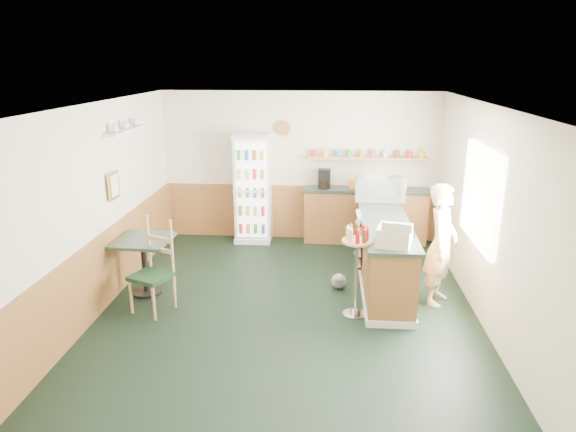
# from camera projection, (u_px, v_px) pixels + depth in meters

# --- Properties ---
(ground) EXTENTS (6.00, 6.00, 0.00)m
(ground) POSITION_uv_depth(u_px,v_px,m) (287.00, 310.00, 6.89)
(ground) COLOR black
(ground) RESTS_ON ground
(room_envelope) EXTENTS (5.04, 6.02, 2.72)m
(room_envelope) POSITION_uv_depth(u_px,v_px,m) (275.00, 186.00, 7.17)
(room_envelope) COLOR beige
(room_envelope) RESTS_ON ground
(service_counter) EXTENTS (0.68, 3.01, 1.01)m
(service_counter) POSITION_uv_depth(u_px,v_px,m) (382.00, 252.00, 7.68)
(service_counter) COLOR #94592F
(service_counter) RESTS_ON ground
(back_counter) EXTENTS (2.24, 0.42, 1.69)m
(back_counter) POSITION_uv_depth(u_px,v_px,m) (364.00, 213.00, 9.32)
(back_counter) COLOR #94592F
(back_counter) RESTS_ON ground
(drinks_fridge) EXTENTS (0.65, 0.54, 1.97)m
(drinks_fridge) POSITION_uv_depth(u_px,v_px,m) (253.00, 189.00, 9.28)
(drinks_fridge) COLOR silver
(drinks_fridge) RESTS_ON ground
(display_case) EXTENTS (0.79, 0.41, 0.45)m
(display_case) POSITION_uv_depth(u_px,v_px,m) (380.00, 189.00, 8.22)
(display_case) COLOR silver
(display_case) RESTS_ON service_counter
(cash_register) EXTENTS (0.50, 0.51, 0.23)m
(cash_register) POSITION_uv_depth(u_px,v_px,m) (394.00, 236.00, 6.36)
(cash_register) COLOR beige
(cash_register) RESTS_ON service_counter
(shopkeeper) EXTENTS (0.59, 0.67, 1.68)m
(shopkeeper) POSITION_uv_depth(u_px,v_px,m) (441.00, 245.00, 6.89)
(shopkeeper) COLOR tan
(shopkeeper) RESTS_ON ground
(condiment_stand) EXTENTS (0.39, 0.39, 1.21)m
(condiment_stand) POSITION_uv_depth(u_px,v_px,m) (356.00, 257.00, 6.52)
(condiment_stand) COLOR silver
(condiment_stand) RESTS_ON ground
(newspaper_rack) EXTENTS (0.09, 0.41, 0.83)m
(newspaper_rack) POSITION_uv_depth(u_px,v_px,m) (359.00, 239.00, 7.68)
(newspaper_rack) COLOR black
(newspaper_rack) RESTS_ON ground
(cafe_table) EXTENTS (0.79, 0.79, 0.82)m
(cafe_table) POSITION_uv_depth(u_px,v_px,m) (144.00, 255.00, 7.22)
(cafe_table) COLOR black
(cafe_table) RESTS_ON ground
(cafe_chair) EXTENTS (0.61, 0.62, 1.25)m
(cafe_chair) POSITION_uv_depth(u_px,v_px,m) (153.00, 262.00, 6.79)
(cafe_chair) COLOR black
(cafe_chair) RESTS_ON ground
(dog_doorstop) EXTENTS (0.22, 0.29, 0.27)m
(dog_doorstop) POSITION_uv_depth(u_px,v_px,m) (339.00, 281.00, 7.49)
(dog_doorstop) COLOR gray
(dog_doorstop) RESTS_ON ground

